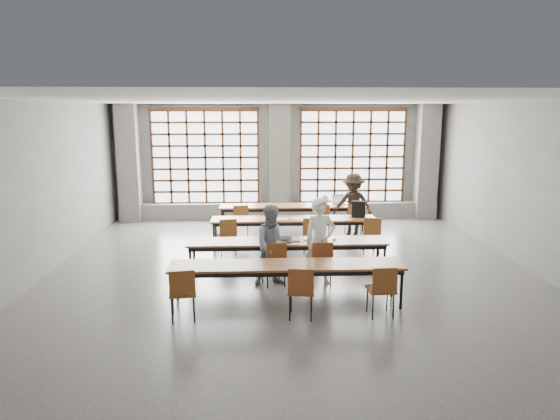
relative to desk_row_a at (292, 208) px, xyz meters
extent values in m
plane|color=#4A4A48|center=(-0.28, -3.70, -0.66)|extent=(11.00, 11.00, 0.00)
plane|color=silver|center=(-0.28, -3.70, 2.84)|extent=(11.00, 11.00, 0.00)
plane|color=#595957|center=(-0.28, 1.80, 1.09)|extent=(10.00, 0.00, 10.00)
plane|color=#595957|center=(-0.28, -9.20, 1.09)|extent=(10.00, 0.00, 10.00)
plane|color=#595957|center=(-5.28, -3.70, 1.09)|extent=(0.00, 11.00, 11.00)
plane|color=#595957|center=(4.72, -3.70, 1.09)|extent=(0.00, 11.00, 11.00)
cube|color=#5D5D5A|center=(-4.78, 1.52, 1.09)|extent=(0.60, 0.55, 3.50)
cube|color=#5D5D5A|center=(-0.28, 1.52, 1.09)|extent=(0.60, 0.55, 3.50)
cube|color=#5D5D5A|center=(4.22, 1.52, 1.09)|extent=(0.60, 0.55, 3.50)
cube|color=white|center=(-2.53, 1.78, 1.24)|extent=(3.20, 0.02, 2.80)
cube|color=black|center=(-2.53, 1.70, 1.24)|extent=(3.20, 0.05, 2.80)
cube|color=black|center=(-2.53, 1.70, -0.21)|extent=(3.32, 0.07, 0.10)
cube|color=black|center=(-2.53, 1.70, 2.69)|extent=(3.32, 0.07, 0.10)
cube|color=white|center=(1.97, 1.78, 1.24)|extent=(3.20, 0.02, 2.80)
cube|color=black|center=(1.97, 1.70, 1.24)|extent=(3.20, 0.05, 2.80)
cube|color=black|center=(1.97, 1.70, -0.21)|extent=(3.32, 0.07, 0.10)
cube|color=black|center=(1.97, 1.70, 2.69)|extent=(3.32, 0.07, 0.10)
cube|color=#5D5D5A|center=(-0.28, 1.60, -0.41)|extent=(9.80, 0.35, 0.50)
cube|color=brown|center=(0.00, 0.00, 0.05)|extent=(4.00, 0.70, 0.04)
cube|color=black|center=(0.00, 0.00, -0.01)|extent=(3.90, 0.64, 0.08)
cylinder|color=black|center=(-1.92, -0.29, -0.32)|extent=(0.05, 0.05, 0.69)
cylinder|color=black|center=(-1.92, 0.29, -0.32)|extent=(0.05, 0.05, 0.69)
cylinder|color=black|center=(1.92, -0.29, -0.32)|extent=(0.05, 0.05, 0.69)
cylinder|color=black|center=(1.92, 0.29, -0.32)|extent=(0.05, 0.05, 0.69)
cube|color=brown|center=(-0.08, -1.68, 0.05)|extent=(4.00, 0.70, 0.04)
cube|color=black|center=(-0.08, -1.68, -0.01)|extent=(3.90, 0.64, 0.08)
cylinder|color=black|center=(-2.00, -1.97, -0.32)|extent=(0.05, 0.05, 0.69)
cylinder|color=black|center=(-2.00, -1.39, -0.32)|extent=(0.05, 0.05, 0.69)
cylinder|color=black|center=(1.84, -1.97, -0.32)|extent=(0.05, 0.05, 0.69)
cylinder|color=black|center=(1.84, -1.39, -0.32)|extent=(0.05, 0.05, 0.69)
cube|color=brown|center=(-0.36, -3.80, 0.05)|extent=(4.00, 0.70, 0.04)
cube|color=black|center=(-0.36, -3.80, -0.01)|extent=(3.90, 0.64, 0.08)
cylinder|color=black|center=(-2.28, -4.09, -0.32)|extent=(0.05, 0.05, 0.69)
cylinder|color=black|center=(-2.28, -3.51, -0.32)|extent=(0.05, 0.05, 0.69)
cylinder|color=black|center=(1.56, -4.09, -0.32)|extent=(0.05, 0.05, 0.69)
cylinder|color=black|center=(1.56, -3.51, -0.32)|extent=(0.05, 0.05, 0.69)
cube|color=brown|center=(-0.46, -5.35, 0.05)|extent=(4.00, 0.70, 0.04)
cube|color=black|center=(-0.46, -5.35, -0.01)|extent=(3.90, 0.64, 0.08)
cylinder|color=black|center=(-2.38, -5.64, -0.32)|extent=(0.05, 0.05, 0.69)
cylinder|color=black|center=(-2.38, -5.06, -0.32)|extent=(0.05, 0.05, 0.69)
cylinder|color=black|center=(1.46, -5.64, -0.32)|extent=(0.05, 0.05, 0.69)
cylinder|color=black|center=(1.46, -5.06, -0.32)|extent=(0.05, 0.05, 0.69)
cube|color=brown|center=(-1.40, -0.55, -0.21)|extent=(0.43, 0.43, 0.04)
cube|color=brown|center=(-1.39, -0.75, 0.02)|extent=(0.40, 0.04, 0.40)
cylinder|color=black|center=(-1.40, -0.55, -0.44)|extent=(0.02, 0.02, 0.45)
cube|color=maroon|center=(0.80, -0.55, -0.21)|extent=(0.52, 0.52, 0.04)
cube|color=maroon|center=(0.74, -0.74, 0.02)|extent=(0.39, 0.15, 0.40)
cylinder|color=black|center=(0.80, -0.55, -0.44)|extent=(0.02, 0.02, 0.45)
cube|color=brown|center=(1.60, -0.55, -0.21)|extent=(0.46, 0.46, 0.04)
cube|color=brown|center=(1.62, -0.75, 0.02)|extent=(0.40, 0.07, 0.40)
cylinder|color=black|center=(1.60, -0.55, -0.44)|extent=(0.02, 0.02, 0.45)
cube|color=brown|center=(-1.68, -2.23, -0.21)|extent=(0.51, 0.51, 0.04)
cube|color=brown|center=(-1.63, -2.42, 0.02)|extent=(0.39, 0.13, 0.40)
cylinder|color=black|center=(-1.68, -2.23, -0.44)|extent=(0.02, 0.02, 0.45)
cube|color=brown|center=(0.32, -2.23, -0.21)|extent=(0.50, 0.50, 0.04)
cube|color=brown|center=(0.28, -2.43, 0.02)|extent=(0.40, 0.12, 0.40)
cylinder|color=black|center=(0.32, -2.23, -0.44)|extent=(0.02, 0.02, 0.45)
cube|color=brown|center=(1.72, -2.23, -0.21)|extent=(0.48, 0.48, 0.04)
cube|color=brown|center=(1.69, -2.43, 0.02)|extent=(0.40, 0.09, 0.40)
cylinder|color=black|center=(1.72, -2.23, -0.44)|extent=(0.02, 0.02, 0.45)
cube|color=brown|center=(-0.66, -4.35, -0.21)|extent=(0.52, 0.52, 0.04)
cube|color=brown|center=(-0.61, -4.54, 0.02)|extent=(0.39, 0.14, 0.40)
cylinder|color=black|center=(-0.66, -4.35, -0.44)|extent=(0.02, 0.02, 0.45)
cube|color=brown|center=(0.24, -4.35, -0.21)|extent=(0.46, 0.46, 0.04)
cube|color=brown|center=(0.26, -4.54, 0.02)|extent=(0.40, 0.07, 0.40)
cylinder|color=black|center=(0.24, -4.35, -0.44)|extent=(0.02, 0.02, 0.45)
cube|color=brown|center=(-2.16, -5.90, -0.21)|extent=(0.48, 0.48, 0.04)
cube|color=brown|center=(-2.13, -6.10, 0.02)|extent=(0.40, 0.09, 0.40)
cylinder|color=black|center=(-2.16, -5.90, -0.44)|extent=(0.02, 0.02, 0.45)
cube|color=brown|center=(-0.26, -5.90, -0.21)|extent=(0.47, 0.47, 0.04)
cube|color=brown|center=(-0.29, -6.10, 0.02)|extent=(0.40, 0.08, 0.40)
cylinder|color=black|center=(-0.26, -5.90, -0.44)|extent=(0.02, 0.02, 0.45)
cube|color=brown|center=(1.04, -5.90, -0.21)|extent=(0.44, 0.44, 0.04)
cube|color=brown|center=(1.05, -6.10, 0.02)|extent=(0.40, 0.05, 0.40)
cylinder|color=black|center=(1.04, -5.90, -0.44)|extent=(0.02, 0.02, 0.45)
imported|color=white|center=(0.24, -4.30, 0.17)|extent=(0.69, 0.54, 1.67)
imported|color=navy|center=(-0.66, -4.30, 0.12)|extent=(0.85, 0.72, 1.56)
imported|color=black|center=(1.60, -0.50, 0.17)|extent=(1.23, 1.01, 1.66)
cube|color=#ADADB2|center=(0.19, -3.75, 0.08)|extent=(0.43, 0.37, 0.02)
cube|color=black|center=(0.19, -3.75, 0.09)|extent=(0.34, 0.27, 0.00)
cube|color=#ADADB2|center=(0.24, -3.61, 0.20)|extent=(0.36, 0.19, 0.26)
cube|color=#85B0E6|center=(0.23, -3.63, 0.17)|extent=(0.31, 0.16, 0.21)
cube|color=#B9B9BE|center=(1.35, 0.05, 0.08)|extent=(0.43, 0.36, 0.02)
cube|color=black|center=(1.35, 0.04, 0.09)|extent=(0.34, 0.27, 0.00)
cube|color=#B9B9BE|center=(1.30, 0.18, 0.20)|extent=(0.36, 0.18, 0.26)
cube|color=#8EACF6|center=(1.31, 0.17, 0.17)|extent=(0.31, 0.15, 0.21)
ellipsoid|color=white|center=(0.59, -3.82, 0.08)|extent=(0.10, 0.06, 0.04)
cube|color=#2E8C31|center=(-0.41, -3.72, 0.11)|extent=(0.27, 0.16, 0.09)
cube|color=black|center=(-0.18, -3.90, 0.07)|extent=(0.14, 0.07, 0.01)
cube|color=white|center=(-0.68, -1.63, 0.07)|extent=(0.36, 0.33, 0.00)
cube|color=white|center=(-0.38, -1.73, 0.07)|extent=(0.34, 0.29, 0.00)
cube|color=white|center=(0.02, -1.68, 0.07)|extent=(0.31, 0.24, 0.00)
cube|color=black|center=(1.52, -1.63, 0.27)|extent=(0.36, 0.28, 0.40)
ellipsoid|color=white|center=(0.90, 0.05, 0.21)|extent=(0.32, 0.30, 0.29)
cube|color=#B01519|center=(-2.16, -5.90, -0.16)|extent=(0.21, 0.11, 0.06)
camera|label=1|loc=(-0.95, -13.51, 2.65)|focal=32.00mm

